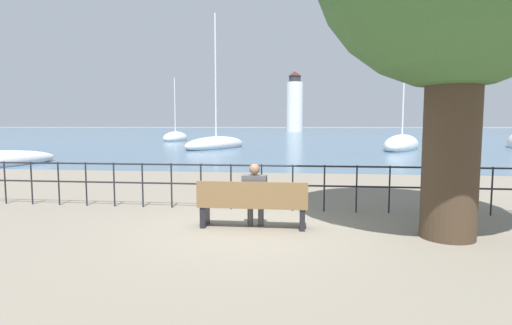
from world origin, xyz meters
The scene contains 9 objects.
ground_plane centered at (0.00, 0.00, 0.00)m, with size 1000.00×1000.00×0.00m, color gray.
harbor_water centered at (0.00, 158.75, 0.00)m, with size 600.00×300.00×0.01m.
park_bench centered at (0.00, -0.07, 0.44)m, with size 2.06×0.45×0.90m.
seated_person_left centered at (0.03, 0.01, 0.67)m, with size 0.46×0.35×1.21m.
promenade_railing centered at (0.00, 1.58, 0.69)m, with size 14.13×0.04×1.05m.
sailboat_2 centered at (8.82, 25.80, 0.36)m, with size 5.41×8.66×7.42m.
sailboat_4 centered at (-14.81, 40.74, 0.36)m, with size 2.81×5.41×8.25m.
sailboat_5 centered at (-6.37, 25.77, 0.33)m, with size 5.12×8.79×11.58m.
harbor_lighthouse centered at (-1.75, 118.71, 8.67)m, with size 5.11×5.11×18.65m.
Camera 1 is at (0.92, -7.35, 1.92)m, focal length 28.00 mm.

